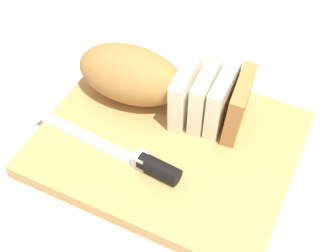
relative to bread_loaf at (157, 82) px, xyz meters
name	(u,v)px	position (x,y,z in m)	size (l,w,h in m)	color
ground_plane	(168,149)	(0.05, -0.06, -0.07)	(3.00, 3.00, 0.00)	beige
cutting_board	(168,144)	(0.05, -0.06, -0.06)	(0.38, 0.30, 0.03)	tan
bread_loaf	(157,82)	(0.00, 0.00, 0.00)	(0.29, 0.12, 0.09)	#A8753D
bread_knife	(143,161)	(0.04, -0.12, -0.04)	(0.26, 0.04, 0.03)	silver
crumb_near_knife	(206,128)	(0.09, -0.02, -0.04)	(0.00, 0.00, 0.00)	#A8753D
crumb_near_loaf	(178,111)	(0.04, 0.00, -0.04)	(0.00, 0.00, 0.00)	#A8753D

